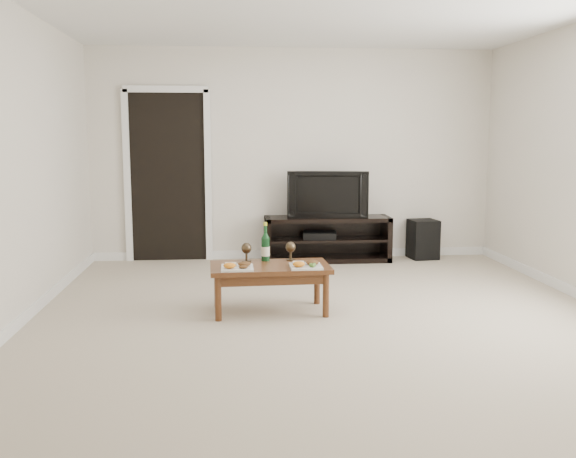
# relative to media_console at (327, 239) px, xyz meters

# --- Properties ---
(floor) EXTENTS (5.50, 5.50, 0.00)m
(floor) POSITION_rel_media_console_xyz_m (-0.39, -2.50, -0.28)
(floor) COLOR beige
(floor) RESTS_ON ground
(back_wall) EXTENTS (5.00, 0.04, 2.60)m
(back_wall) POSITION_rel_media_console_xyz_m (-0.39, 0.27, 1.02)
(back_wall) COLOR silver
(back_wall) RESTS_ON ground
(doorway) EXTENTS (0.90, 0.02, 2.05)m
(doorway) POSITION_rel_media_console_xyz_m (-1.94, 0.24, 0.75)
(doorway) COLOR black
(doorway) RESTS_ON ground
(media_console) EXTENTS (1.54, 0.45, 0.55)m
(media_console) POSITION_rel_media_console_xyz_m (0.00, 0.00, 0.00)
(media_console) COLOR black
(media_console) RESTS_ON ground
(television) EXTENTS (0.99, 0.25, 0.56)m
(television) POSITION_rel_media_console_xyz_m (-0.00, 0.00, 0.56)
(television) COLOR black
(television) RESTS_ON media_console
(av_receiver) EXTENTS (0.44, 0.35, 0.08)m
(av_receiver) POSITION_rel_media_console_xyz_m (-0.10, -0.01, 0.05)
(av_receiver) COLOR black
(av_receiver) RESTS_ON media_console
(subwoofer) EXTENTS (0.36, 0.36, 0.49)m
(subwoofer) POSITION_rel_media_console_xyz_m (1.23, 0.06, -0.03)
(subwoofer) COLOR black
(subwoofer) RESTS_ON ground
(coffee_table) EXTENTS (1.05, 0.60, 0.42)m
(coffee_table) POSITION_rel_media_console_xyz_m (-0.84, -2.25, -0.07)
(coffee_table) COLOR #5A2D19
(coffee_table) RESTS_ON ground
(plate_left) EXTENTS (0.27, 0.27, 0.07)m
(plate_left) POSITION_rel_media_console_xyz_m (-1.13, -2.39, 0.18)
(plate_left) COLOR white
(plate_left) RESTS_ON coffee_table
(plate_right) EXTENTS (0.27, 0.27, 0.07)m
(plate_right) POSITION_rel_media_console_xyz_m (-0.54, -2.38, 0.18)
(plate_right) COLOR white
(plate_right) RESTS_ON coffee_table
(wine_bottle) EXTENTS (0.07, 0.07, 0.35)m
(wine_bottle) POSITION_rel_media_console_xyz_m (-0.87, -2.06, 0.32)
(wine_bottle) COLOR #0E3618
(wine_bottle) RESTS_ON coffee_table
(goblet_left) EXTENTS (0.09, 0.09, 0.17)m
(goblet_left) POSITION_rel_media_console_xyz_m (-1.04, -2.07, 0.23)
(goblet_left) COLOR #3D3121
(goblet_left) RESTS_ON coffee_table
(goblet_right) EXTENTS (0.09, 0.09, 0.17)m
(goblet_right) POSITION_rel_media_console_xyz_m (-0.64, -2.05, 0.23)
(goblet_right) COLOR #3D3121
(goblet_right) RESTS_ON coffee_table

